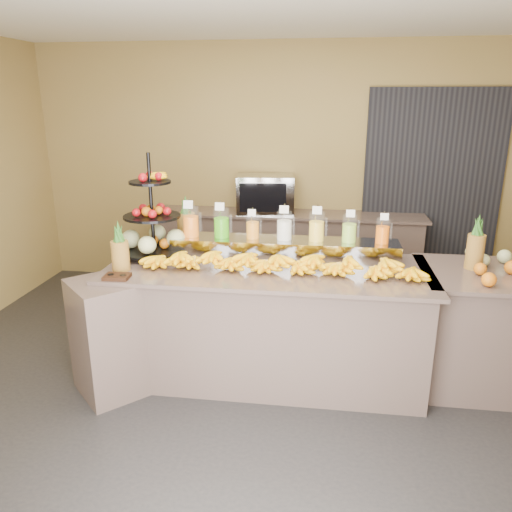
% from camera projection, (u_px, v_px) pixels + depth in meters
% --- Properties ---
extents(ground, '(6.00, 6.00, 0.00)m').
position_uv_depth(ground, '(263.00, 393.00, 3.87)').
color(ground, black).
rests_on(ground, ground).
extents(room_envelope, '(6.04, 5.02, 2.82)m').
position_uv_depth(room_envelope, '(299.00, 138.00, 4.02)').
color(room_envelope, olive).
rests_on(room_envelope, ground).
extents(buffet_counter, '(2.75, 1.25, 0.93)m').
position_uv_depth(buffet_counter, '(253.00, 323.00, 3.99)').
color(buffet_counter, gray).
rests_on(buffet_counter, ground).
extents(right_counter, '(1.08, 0.88, 0.93)m').
position_uv_depth(right_counter, '(486.00, 329.00, 3.88)').
color(right_counter, gray).
rests_on(right_counter, ground).
extents(back_ledge, '(3.10, 0.55, 0.93)m').
position_uv_depth(back_ledge, '(287.00, 251.00, 5.85)').
color(back_ledge, gray).
rests_on(back_ledge, ground).
extents(pitcher_tray, '(1.85, 0.30, 0.15)m').
position_uv_depth(pitcher_tray, '(284.00, 248.00, 4.10)').
color(pitcher_tray, gray).
rests_on(pitcher_tray, buffet_counter).
extents(juice_pitcher_orange_a, '(0.13, 0.14, 0.32)m').
position_uv_depth(juice_pitcher_orange_a, '(191.00, 223.00, 4.14)').
color(juice_pitcher_orange_a, silver).
rests_on(juice_pitcher_orange_a, pitcher_tray).
extents(juice_pitcher_green, '(0.13, 0.13, 0.31)m').
position_uv_depth(juice_pitcher_green, '(222.00, 225.00, 4.11)').
color(juice_pitcher_green, silver).
rests_on(juice_pitcher_green, pitcher_tray).
extents(juice_pitcher_orange_b, '(0.11, 0.11, 0.26)m').
position_uv_depth(juice_pitcher_orange_b, '(253.00, 228.00, 4.08)').
color(juice_pitcher_orange_b, silver).
rests_on(juice_pitcher_orange_b, pitcher_tray).
extents(juice_pitcher_milk, '(0.13, 0.13, 0.30)m').
position_uv_depth(juice_pitcher_milk, '(284.00, 227.00, 4.05)').
color(juice_pitcher_milk, silver).
rests_on(juice_pitcher_milk, pitcher_tray).
extents(juice_pitcher_lemon, '(0.13, 0.13, 0.31)m').
position_uv_depth(juice_pitcher_lemon, '(317.00, 228.00, 4.01)').
color(juice_pitcher_lemon, silver).
rests_on(juice_pitcher_lemon, pitcher_tray).
extents(juice_pitcher_lime, '(0.12, 0.12, 0.28)m').
position_uv_depth(juice_pitcher_lime, '(349.00, 230.00, 3.98)').
color(juice_pitcher_lime, silver).
rests_on(juice_pitcher_lime, pitcher_tray).
extents(juice_pitcher_orange_c, '(0.11, 0.11, 0.26)m').
position_uv_depth(juice_pitcher_orange_c, '(382.00, 232.00, 3.95)').
color(juice_pitcher_orange_c, silver).
rests_on(juice_pitcher_orange_c, pitcher_tray).
extents(banana_heap, '(2.19, 0.20, 0.18)m').
position_uv_depth(banana_heap, '(282.00, 261.00, 3.75)').
color(banana_heap, '#FFB80C').
rests_on(banana_heap, buffet_counter).
extents(fruit_stand, '(0.74, 0.74, 0.84)m').
position_uv_depth(fruit_stand, '(157.00, 230.00, 4.12)').
color(fruit_stand, black).
rests_on(fruit_stand, buffet_counter).
extents(condiment_caddy, '(0.19, 0.15, 0.03)m').
position_uv_depth(condiment_caddy, '(117.00, 277.00, 3.62)').
color(condiment_caddy, black).
rests_on(condiment_caddy, buffet_counter).
extents(pineapple_left_a, '(0.13, 0.13, 0.39)m').
position_uv_depth(pineapple_left_a, '(120.00, 252.00, 3.76)').
color(pineapple_left_a, brown).
rests_on(pineapple_left_a, buffet_counter).
extents(pineapple_left_b, '(0.16, 0.16, 0.45)m').
position_uv_depth(pineapple_left_b, '(186.00, 226.00, 4.39)').
color(pineapple_left_b, brown).
rests_on(pineapple_left_b, buffet_counter).
extents(right_fruit_pile, '(0.51, 0.49, 0.27)m').
position_uv_depth(right_fruit_pile, '(504.00, 266.00, 3.63)').
color(right_fruit_pile, brown).
rests_on(right_fruit_pile, right_counter).
extents(oven_warmer, '(0.68, 0.52, 0.43)m').
position_uv_depth(oven_warmer, '(265.00, 194.00, 5.68)').
color(oven_warmer, gray).
rests_on(oven_warmer, back_ledge).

